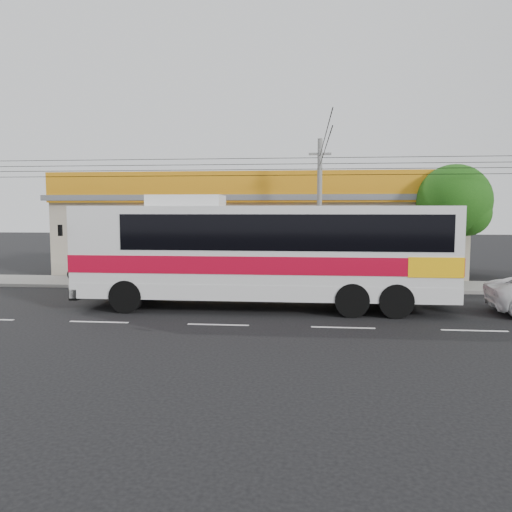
{
  "coord_description": "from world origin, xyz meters",
  "views": [
    {
      "loc": [
        2.79,
        -18.16,
        3.71
      ],
      "look_at": [
        0.79,
        2.0,
        1.83
      ],
      "focal_mm": 35.0,
      "sensor_mm": 36.0,
      "label": 1
    }
  ],
  "objects_px": {
    "utility_pole": "(320,165)",
    "motorbike_red": "(133,272)",
    "motorbike_dark": "(83,271)",
    "coach_bus": "(268,248)",
    "tree_near": "(457,204)"
  },
  "relations": [
    {
      "from": "utility_pole",
      "to": "motorbike_red",
      "type": "bearing_deg",
      "value": 179.77
    },
    {
      "from": "motorbike_dark",
      "to": "utility_pole",
      "type": "xyz_separation_m",
      "value": [
        11.69,
        -0.22,
        5.1
      ]
    },
    {
      "from": "motorbike_red",
      "to": "coach_bus",
      "type": "bearing_deg",
      "value": -146.76
    },
    {
      "from": "utility_pole",
      "to": "tree_near",
      "type": "relative_size",
      "value": 5.73
    },
    {
      "from": "motorbike_red",
      "to": "motorbike_dark",
      "type": "xyz_separation_m",
      "value": [
        -2.64,
        0.18,
        0.01
      ]
    },
    {
      "from": "coach_bus",
      "to": "tree_near",
      "type": "xyz_separation_m",
      "value": [
        8.71,
        6.73,
        1.73
      ]
    },
    {
      "from": "motorbike_dark",
      "to": "tree_near",
      "type": "xyz_separation_m",
      "value": [
        18.38,
        1.5,
        3.35
      ]
    },
    {
      "from": "motorbike_dark",
      "to": "utility_pole",
      "type": "bearing_deg",
      "value": -91.77
    },
    {
      "from": "tree_near",
      "to": "motorbike_dark",
      "type": "bearing_deg",
      "value": -175.35
    },
    {
      "from": "utility_pole",
      "to": "tree_near",
      "type": "height_order",
      "value": "utility_pole"
    },
    {
      "from": "coach_bus",
      "to": "utility_pole",
      "type": "distance_m",
      "value": 6.43
    },
    {
      "from": "utility_pole",
      "to": "tree_near",
      "type": "distance_m",
      "value": 7.12
    },
    {
      "from": "motorbike_red",
      "to": "tree_near",
      "type": "height_order",
      "value": "tree_near"
    },
    {
      "from": "coach_bus",
      "to": "motorbike_red",
      "type": "xyz_separation_m",
      "value": [
        -7.03,
        5.05,
        -1.63
      ]
    },
    {
      "from": "coach_bus",
      "to": "utility_pole",
      "type": "bearing_deg",
      "value": 67.76
    }
  ]
}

